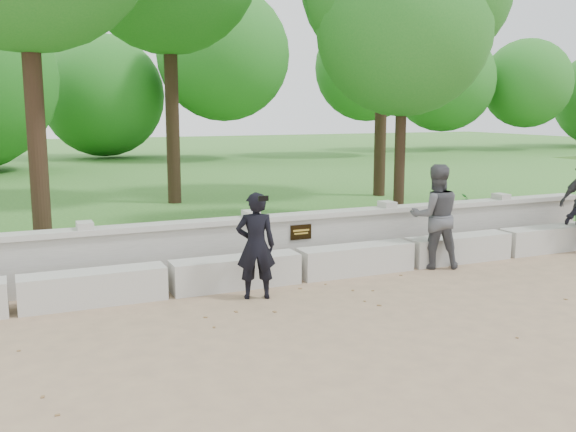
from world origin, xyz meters
The scene contains 9 objects.
ground centered at (0.00, 0.00, 0.00)m, with size 80.00×80.00×0.00m, color #A28463.
lawn centered at (0.00, 14.00, 0.12)m, with size 40.00×22.00×0.25m, color #356A27.
concrete_bench centered at (0.00, 1.90, 0.22)m, with size 11.90×0.45×0.45m.
parapet_wall centered at (0.00, 2.60, 0.46)m, with size 12.50×0.35×0.90m.
man_main centered at (-0.92, 1.28, 0.74)m, with size 0.61×0.57×1.47m.
visitor_left centered at (2.37, 1.74, 0.85)m, with size 0.99×0.88×1.70m.
tree_near_right centered at (3.25, 4.14, 4.38)m, with size 3.43×3.43×5.86m.
shrub_b centered at (0.93, 3.40, 0.51)m, with size 0.29×0.23×0.53m, color #27732E.
shrub_c centered at (5.06, 4.09, 0.51)m, with size 0.47×0.41×0.52m, color #27732E.
Camera 1 is at (-3.94, -6.70, 2.58)m, focal length 40.00 mm.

